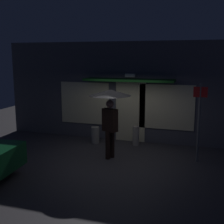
# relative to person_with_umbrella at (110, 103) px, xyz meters

# --- Properties ---
(ground_plane) EXTENTS (18.00, 18.00, 0.00)m
(ground_plane) POSITION_rel_person_with_umbrella_xyz_m (0.13, -0.13, -1.74)
(ground_plane) COLOR #38353A
(building_facade) EXTENTS (9.97, 1.00, 3.65)m
(building_facade) POSITION_rel_person_with_umbrella_xyz_m (0.13, 2.20, 0.08)
(building_facade) COLOR #4C4C56
(building_facade) RESTS_ON ground
(person_with_umbrella) EXTENTS (1.27, 1.27, 2.14)m
(person_with_umbrella) POSITION_rel_person_with_umbrella_xyz_m (0.00, 0.00, 0.00)
(person_with_umbrella) COLOR black
(person_with_umbrella) RESTS_ON ground
(street_sign_post) EXTENTS (0.40, 0.07, 2.35)m
(street_sign_post) POSITION_rel_person_with_umbrella_xyz_m (2.59, 0.52, -0.40)
(street_sign_post) COLOR #595B60
(street_sign_post) RESTS_ON ground
(sidewalk_bollard) EXTENTS (0.23, 0.23, 0.69)m
(sidewalk_bollard) POSITION_rel_person_with_umbrella_xyz_m (0.46, 1.56, -1.39)
(sidewalk_bollard) COLOR #B2A899
(sidewalk_bollard) RESTS_ON ground
(sidewalk_bollard_2) EXTENTS (0.29, 0.29, 0.60)m
(sidewalk_bollard_2) POSITION_rel_person_with_umbrella_xyz_m (-1.00, 1.38, -1.44)
(sidewalk_bollard_2) COLOR #9E998E
(sidewalk_bollard_2) RESTS_ON ground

